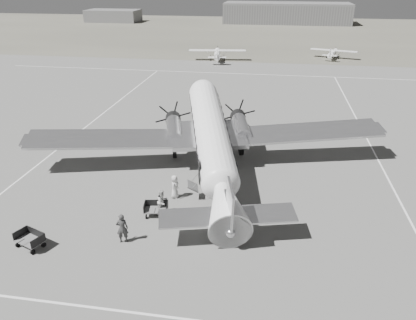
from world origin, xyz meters
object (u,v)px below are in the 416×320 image
object	(u,v)px
dc3_airliner	(212,141)
baggage_cart_near	(156,209)
hangar_main	(286,13)
light_plane_left	(217,55)
ramp_agent	(162,202)
passenger	(175,187)
light_plane_right	(333,54)
shed_secondary	(113,16)
baggage_cart_far	(30,240)
ground_crew	(122,228)

from	to	relation	value
dc3_airliner	baggage_cart_near	bearing A→B (deg)	-126.89
hangar_main	light_plane_left	distance (m)	70.90
ramp_agent	passenger	bearing A→B (deg)	21.98
light_plane_right	dc3_airliner	bearing A→B (deg)	-89.76
hangar_main	baggage_cart_near	size ratio (longest dim) A/B	24.20
shed_secondary	dc3_airliner	world-z (taller)	dc3_airliner
light_plane_right	ramp_agent	xyz separation A→B (m)	(-18.42, -61.16, -0.02)
ramp_agent	light_plane_left	bearing A→B (deg)	34.30
baggage_cart_near	ramp_agent	xyz separation A→B (m)	(0.37, 0.36, 0.44)
passenger	baggage_cart_far	bearing A→B (deg)	140.59
shed_secondary	ramp_agent	world-z (taller)	shed_secondary
light_plane_right	ground_crew	xyz separation A→B (m)	(-19.99, -64.82, 0.06)
baggage_cart_near	baggage_cart_far	distance (m)	8.18
shed_secondary	dc3_airliner	distance (m)	124.70
dc3_airliner	baggage_cart_near	world-z (taller)	dc3_airliner
ground_crew	passenger	bearing A→B (deg)	-123.79
dc3_airliner	ground_crew	bearing A→B (deg)	-126.30
hangar_main	shed_secondary	world-z (taller)	hangar_main
hangar_main	light_plane_left	bearing A→B (deg)	-101.33
shed_secondary	baggage_cart_near	xyz separation A→B (m)	(49.65, -120.13, -1.51)
hangar_main	baggage_cart_near	bearing A→B (deg)	-94.73
ground_crew	hangar_main	bearing A→B (deg)	-111.17
dc3_airliner	light_plane_left	bearing A→B (deg)	82.67
dc3_airliner	ground_crew	distance (m)	11.26
shed_secondary	light_plane_right	distance (m)	90.11
shed_secondary	baggage_cart_far	world-z (taller)	shed_secondary
baggage_cart_near	light_plane_left	bearing A→B (deg)	84.04
dc3_airliner	light_plane_left	xyz separation A→B (m)	(-6.42, 48.62, -1.84)
ramp_agent	passenger	distance (m)	2.34
dc3_airliner	ramp_agent	world-z (taller)	dc3_airliner
ground_crew	ramp_agent	size ratio (longest dim) A/B	1.08
dc3_airliner	passenger	distance (m)	5.26
hangar_main	light_plane_left	world-z (taller)	hangar_main
light_plane_left	baggage_cart_far	distance (m)	60.47
light_plane_right	baggage_cart_near	size ratio (longest dim) A/B	5.24
dc3_airliner	light_plane_right	distance (m)	56.83
dc3_airliner	light_plane_left	distance (m)	49.08
hangar_main	passenger	distance (m)	122.85
ramp_agent	passenger	size ratio (longest dim) A/B	1.01
ramp_agent	ground_crew	bearing A→B (deg)	-173.14
shed_secondary	ground_crew	size ratio (longest dim) A/B	8.94
ramp_agent	baggage_cart_near	bearing A→B (deg)	164.68
shed_secondary	hangar_main	bearing A→B (deg)	4.76
light_plane_left	light_plane_right	xyz separation A→B (m)	(22.36, 5.89, -0.20)
baggage_cart_near	passenger	xyz separation A→B (m)	(0.70, 2.68, 0.43)
hangar_main	ground_crew	bearing A→B (deg)	-95.14
hangar_main	light_plane_right	size ratio (longest dim) A/B	4.61
baggage_cart_far	ground_crew	world-z (taller)	ground_crew
ramp_agent	shed_secondary	bearing A→B (deg)	52.88
ramp_agent	passenger	xyz separation A→B (m)	(0.33, 2.32, -0.01)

